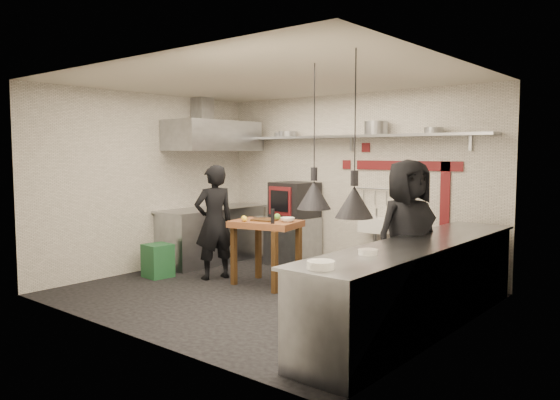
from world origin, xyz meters
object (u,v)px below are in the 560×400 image
Objects in this scene: combi_oven at (295,200)px; chef_left at (214,222)px; green_bin at (158,261)px; prep_table at (266,253)px; oven_stand at (293,241)px; chef_right at (407,236)px.

chef_left reaches higher than combi_oven.
prep_table reaches higher than green_bin.
combi_oven is (0.01, 0.03, 0.69)m from oven_stand.
chef_left is at bearing 118.56° from chef_right.
prep_table is at bearing -62.60° from combi_oven.
chef_right is at bearing -20.20° from oven_stand.
combi_oven is 3.00m from chef_right.
oven_stand reaches higher than green_bin.
green_bin is 1.73m from prep_table.
prep_table is at bearing 115.76° from chef_right.
chef_right reaches higher than combi_oven.
chef_right reaches higher than chef_left.
oven_stand is 0.87× the size of prep_table.
oven_stand is at bearing -106.10° from combi_oven.
chef_left is at bearing 33.16° from green_bin.
combi_oven reaches higher than prep_table.
prep_table is at bearing 22.53° from green_bin.
combi_oven is 1.61m from chef_left.
green_bin is at bearing -111.61° from combi_oven.
oven_stand is at bearing -171.91° from chef_left.
oven_stand is at bearing 88.37° from chef_right.
combi_oven is at bearing 100.16° from prep_table.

